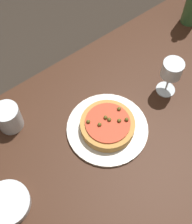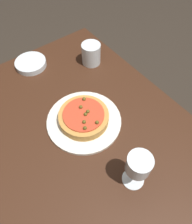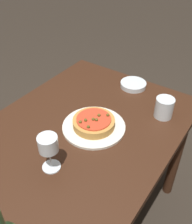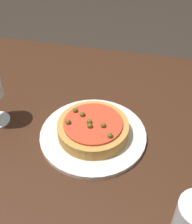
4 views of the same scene
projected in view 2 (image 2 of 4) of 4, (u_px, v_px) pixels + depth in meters
name	position (u px, v px, depth m)	size (l,w,h in m)	color
ground_plane	(93.00, 200.00, 1.40)	(14.00, 14.00, 0.00)	#2D261E
dining_table	(91.00, 159.00, 0.87)	(1.23, 0.82, 0.76)	#381E11
dinner_plate	(84.00, 121.00, 0.85)	(0.29, 0.29, 0.01)	silver
pizza	(84.00, 117.00, 0.83)	(0.19, 0.19, 0.05)	#BC843D
wine_glass	(138.00, 166.00, 0.62)	(0.07, 0.07, 0.16)	silver
water_cup	(91.00, 54.00, 1.01)	(0.09, 0.09, 0.10)	silver
side_bowl	(31.00, 63.00, 1.03)	(0.14, 0.14, 0.03)	silver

